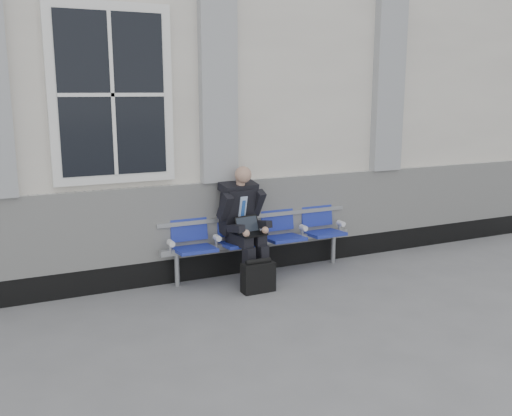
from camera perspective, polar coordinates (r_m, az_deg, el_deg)
ground at (r=5.56m, az=-13.65°, el=-13.08°), size 70.00×70.00×0.00m
station_building at (r=8.50m, az=-19.45°, el=10.53°), size 14.40×4.40×4.49m
bench at (r=7.20m, az=0.34°, el=-2.34°), size 2.60×0.47×0.91m
businessman at (r=6.92m, az=-1.30°, el=-1.12°), size 0.59×0.80×1.41m
briefcase at (r=6.64m, az=0.22°, el=-6.88°), size 0.39×0.17×0.40m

